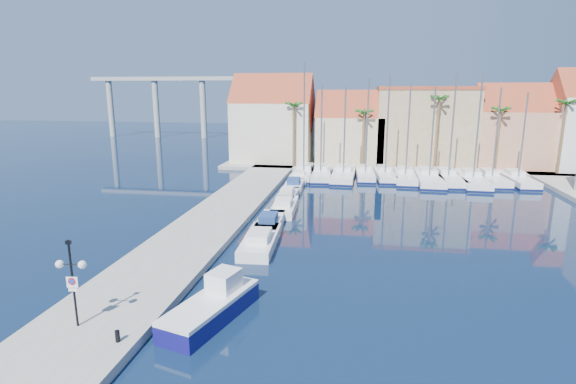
% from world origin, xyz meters
% --- Properties ---
extents(ground, '(260.00, 260.00, 0.00)m').
position_xyz_m(ground, '(0.00, 0.00, 0.00)').
color(ground, black).
rests_on(ground, ground).
extents(quay_west, '(6.00, 77.00, 0.50)m').
position_xyz_m(quay_west, '(-9.00, 13.50, 0.25)').
color(quay_west, gray).
rests_on(quay_west, ground).
extents(shore_north, '(54.00, 16.00, 0.50)m').
position_xyz_m(shore_north, '(10.00, 48.00, 0.25)').
color(shore_north, gray).
rests_on(shore_north, ground).
extents(lamp_post, '(1.47, 0.50, 4.34)m').
position_xyz_m(lamp_post, '(-9.47, -4.97, 3.35)').
color(lamp_post, black).
rests_on(lamp_post, quay_west).
extents(bollard, '(0.22, 0.22, 0.54)m').
position_xyz_m(bollard, '(-6.83, -5.95, 0.77)').
color(bollard, black).
rests_on(bollard, quay_west).
extents(fishing_boat, '(3.78, 6.62, 2.20)m').
position_xyz_m(fishing_boat, '(-3.57, -2.33, 0.73)').
color(fishing_boat, navy).
rests_on(fishing_boat, ground).
extents(motorboat_west_0, '(2.68, 7.33, 1.40)m').
position_xyz_m(motorboat_west_0, '(-3.54, 8.63, 0.51)').
color(motorboat_west_0, white).
rests_on(motorboat_west_0, ground).
extents(motorboat_west_1, '(2.23, 6.21, 1.40)m').
position_xyz_m(motorboat_west_1, '(-3.78, 13.29, 0.51)').
color(motorboat_west_1, white).
rests_on(motorboat_west_1, ground).
extents(motorboat_west_2, '(2.43, 6.70, 1.40)m').
position_xyz_m(motorboat_west_2, '(-3.42, 18.77, 0.51)').
color(motorboat_west_2, white).
rests_on(motorboat_west_2, ground).
extents(motorboat_west_3, '(1.95, 5.83, 1.40)m').
position_xyz_m(motorboat_west_3, '(-3.85, 23.47, 0.51)').
color(motorboat_west_3, white).
rests_on(motorboat_west_3, ground).
extents(motorboat_west_4, '(2.34, 6.43, 1.40)m').
position_xyz_m(motorboat_west_4, '(-3.97, 28.86, 0.51)').
color(motorboat_west_4, white).
rests_on(motorboat_west_4, ground).
extents(motorboat_west_5, '(2.26, 5.86, 1.40)m').
position_xyz_m(motorboat_west_5, '(-3.97, 33.81, 0.51)').
color(motorboat_west_5, white).
rests_on(motorboat_west_5, ground).
extents(sailboat_0, '(2.73, 10.14, 14.88)m').
position_xyz_m(sailboat_0, '(-3.73, 36.50, 0.62)').
color(sailboat_0, white).
rests_on(sailboat_0, ground).
extents(sailboat_1, '(3.37, 9.93, 12.20)m').
position_xyz_m(sailboat_1, '(-1.48, 36.16, 0.58)').
color(sailboat_1, white).
rests_on(sailboat_1, ground).
extents(sailboat_2, '(3.10, 10.89, 11.89)m').
position_xyz_m(sailboat_2, '(1.58, 36.18, 0.57)').
color(sailboat_2, white).
rests_on(sailboat_2, ground).
extents(sailboat_3, '(2.68, 8.75, 12.86)m').
position_xyz_m(sailboat_3, '(4.39, 36.93, 0.62)').
color(sailboat_3, white).
rests_on(sailboat_3, ground).
extents(sailboat_4, '(2.95, 8.89, 13.30)m').
position_xyz_m(sailboat_4, '(6.93, 36.92, 0.62)').
color(sailboat_4, white).
rests_on(sailboat_4, ground).
extents(sailboat_5, '(2.84, 9.73, 12.38)m').
position_xyz_m(sailboat_5, '(9.50, 36.07, 0.59)').
color(sailboat_5, white).
rests_on(sailboat_5, ground).
extents(sailboat_6, '(3.45, 11.71, 11.86)m').
position_xyz_m(sailboat_6, '(12.40, 35.77, 0.56)').
color(sailboat_6, white).
rests_on(sailboat_6, ground).
extents(sailboat_7, '(3.49, 10.58, 13.35)m').
position_xyz_m(sailboat_7, '(14.72, 36.07, 0.59)').
color(sailboat_7, white).
rests_on(sailboat_7, ground).
extents(sailboat_8, '(3.56, 11.31, 13.45)m').
position_xyz_m(sailboat_8, '(17.61, 35.44, 0.58)').
color(sailboat_8, white).
rests_on(sailboat_8, ground).
extents(sailboat_9, '(2.90, 9.46, 11.83)m').
position_xyz_m(sailboat_9, '(20.07, 36.46, 0.59)').
color(sailboat_9, white).
rests_on(sailboat_9, ground).
extents(sailboat_10, '(2.91, 9.63, 11.22)m').
position_xyz_m(sailboat_10, '(23.12, 36.41, 0.57)').
color(sailboat_10, white).
rests_on(sailboat_10, ground).
extents(building_0, '(12.30, 9.00, 13.50)m').
position_xyz_m(building_0, '(-10.00, 47.00, 6.52)').
color(building_0, beige).
rests_on(building_0, shore_north).
extents(building_1, '(10.30, 8.00, 11.00)m').
position_xyz_m(building_1, '(2.00, 47.00, 5.30)').
color(building_1, tan).
rests_on(building_1, shore_north).
extents(building_2, '(14.20, 10.20, 11.50)m').
position_xyz_m(building_2, '(13.00, 48.00, 6.26)').
color(building_2, '#9D8A61').
rests_on(building_2, shore_north).
extents(building_3, '(10.30, 8.00, 12.00)m').
position_xyz_m(building_3, '(25.00, 47.00, 5.86)').
color(building_3, tan).
rests_on(building_3, shore_north).
extents(palm_0, '(2.60, 2.60, 10.15)m').
position_xyz_m(palm_0, '(-6.00, 42.00, 9.08)').
color(palm_0, brown).
rests_on(palm_0, shore_north).
extents(palm_1, '(2.60, 2.60, 9.15)m').
position_xyz_m(palm_1, '(4.00, 42.00, 8.14)').
color(palm_1, brown).
rests_on(palm_1, shore_north).
extents(palm_2, '(2.60, 2.60, 11.15)m').
position_xyz_m(palm_2, '(14.00, 42.00, 10.02)').
color(palm_2, brown).
rests_on(palm_2, shore_north).
extents(palm_3, '(2.60, 2.60, 9.65)m').
position_xyz_m(palm_3, '(22.00, 42.00, 8.61)').
color(palm_3, brown).
rests_on(palm_3, shore_north).
extents(palm_4, '(2.60, 2.60, 10.65)m').
position_xyz_m(palm_4, '(30.00, 42.00, 9.55)').
color(palm_4, brown).
rests_on(palm_4, shore_north).
extents(viaduct, '(48.00, 2.20, 14.45)m').
position_xyz_m(viaduct, '(-39.07, 82.00, 10.25)').
color(viaduct, '#9E9E99').
rests_on(viaduct, ground).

